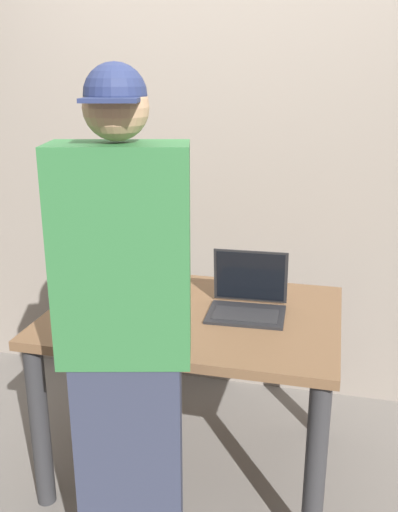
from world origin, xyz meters
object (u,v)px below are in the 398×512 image
at_px(laptop, 248,298).
at_px(beer_bottle_green, 151,255).
at_px(beer_bottle_brown, 161,263).
at_px(person_figure, 126,344).
at_px(beer_bottle_dark, 167,267).

height_order(laptop, beer_bottle_green, beer_bottle_green).
height_order(beer_bottle_brown, person_figure, person_figure).
xyz_separation_m(laptop, beer_bottle_dark, (-0.40, 0.15, 0.06)).
xyz_separation_m(laptop, beer_bottle_green, (-0.54, 0.33, 0.05)).
relative_size(beer_bottle_brown, person_figure, 0.15).
bearing_deg(beer_bottle_green, beer_bottle_brown, -48.13).
bearing_deg(beer_bottle_green, laptop, -31.21).
bearing_deg(beer_bottle_brown, person_figure, -79.78).
height_order(laptop, beer_bottle_dark, beer_bottle_dark).
bearing_deg(beer_bottle_green, beer_bottle_dark, -51.41).
relative_size(laptop, beer_bottle_brown, 1.21).
bearing_deg(beer_bottle_dark, beer_bottle_green, 128.59).
relative_size(beer_bottle_brown, beer_bottle_dark, 0.90).
xyz_separation_m(beer_bottle_brown, person_figure, (0.16, -0.89, 0.03)).
bearing_deg(beer_bottle_dark, person_figure, -82.66).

